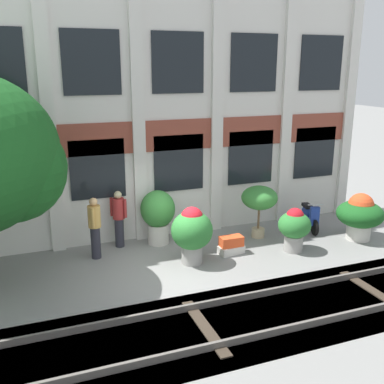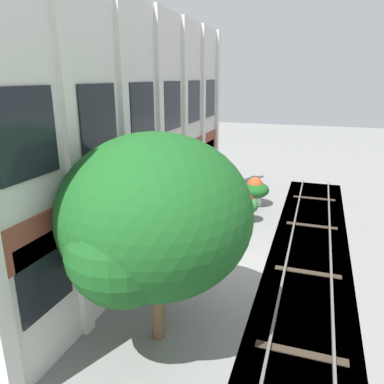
{
  "view_description": "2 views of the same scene",
  "coord_description": "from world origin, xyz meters",
  "px_view_note": "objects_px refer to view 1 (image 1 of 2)",
  "views": [
    {
      "loc": [
        -3.09,
        -10.03,
        5.06
      ],
      "look_at": [
        1.14,
        1.15,
        1.7
      ],
      "focal_mm": 42.0,
      "sensor_mm": 36.0,
      "label": 1
    },
    {
      "loc": [
        -11.62,
        -2.62,
        6.16
      ],
      "look_at": [
        -0.11,
        1.28,
        2.4
      ],
      "focal_mm": 35.0,
      "sensor_mm": 36.0,
      "label": 2
    }
  ],
  "objects_px": {
    "potted_plant_low_pan": "(259,199)",
    "resident_watching_tracks": "(119,217)",
    "potted_plant_ribbed_drum": "(360,214)",
    "potted_plant_fluted_column": "(294,226)",
    "potted_plant_stone_basin": "(192,231)",
    "scooter_near_curb": "(309,216)",
    "potted_plant_glazed_jar": "(158,213)",
    "potted_plant_square_trough": "(231,245)",
    "resident_by_doorway": "(95,226)"
  },
  "relations": [
    {
      "from": "potted_plant_fluted_column",
      "to": "resident_by_doorway",
      "type": "height_order",
      "value": "resident_by_doorway"
    },
    {
      "from": "potted_plant_low_pan",
      "to": "potted_plant_ribbed_drum",
      "type": "relative_size",
      "value": 1.12
    },
    {
      "from": "potted_plant_fluted_column",
      "to": "resident_watching_tracks",
      "type": "distance_m",
      "value": 4.98
    },
    {
      "from": "potted_plant_ribbed_drum",
      "to": "potted_plant_fluted_column",
      "type": "bearing_deg",
      "value": -177.7
    },
    {
      "from": "potted_plant_low_pan",
      "to": "resident_by_doorway",
      "type": "distance_m",
      "value": 4.91
    },
    {
      "from": "potted_plant_fluted_column",
      "to": "potted_plant_square_trough",
      "type": "distance_m",
      "value": 1.85
    },
    {
      "from": "resident_watching_tracks",
      "to": "potted_plant_stone_basin",
      "type": "bearing_deg",
      "value": 81.81
    },
    {
      "from": "potted_plant_stone_basin",
      "to": "potted_plant_fluted_column",
      "type": "bearing_deg",
      "value": -4.95
    },
    {
      "from": "potted_plant_low_pan",
      "to": "potted_plant_ribbed_drum",
      "type": "height_order",
      "value": "potted_plant_low_pan"
    },
    {
      "from": "potted_plant_stone_basin",
      "to": "potted_plant_square_trough",
      "type": "relative_size",
      "value": 2.06
    },
    {
      "from": "potted_plant_low_pan",
      "to": "potted_plant_glazed_jar",
      "type": "bearing_deg",
      "value": 168.94
    },
    {
      "from": "potted_plant_square_trough",
      "to": "scooter_near_curb",
      "type": "xyz_separation_m",
      "value": [
        3.17,
        0.9,
        0.2
      ]
    },
    {
      "from": "potted_plant_stone_basin",
      "to": "resident_watching_tracks",
      "type": "height_order",
      "value": "resident_watching_tracks"
    },
    {
      "from": "potted_plant_square_trough",
      "to": "potted_plant_low_pan",
      "type": "relative_size",
      "value": 0.47
    },
    {
      "from": "potted_plant_stone_basin",
      "to": "scooter_near_curb",
      "type": "distance_m",
      "value": 4.57
    },
    {
      "from": "potted_plant_fluted_column",
      "to": "potted_plant_square_trough",
      "type": "bearing_deg",
      "value": 165.55
    },
    {
      "from": "potted_plant_ribbed_drum",
      "to": "potted_plant_low_pan",
      "type": "bearing_deg",
      "value": 156.1
    },
    {
      "from": "potted_plant_low_pan",
      "to": "resident_watching_tracks",
      "type": "bearing_deg",
      "value": 169.66
    },
    {
      "from": "scooter_near_curb",
      "to": "resident_by_doorway",
      "type": "bearing_deg",
      "value": -77.71
    },
    {
      "from": "potted_plant_square_trough",
      "to": "resident_by_doorway",
      "type": "height_order",
      "value": "resident_by_doorway"
    },
    {
      "from": "scooter_near_curb",
      "to": "potted_plant_glazed_jar",
      "type": "bearing_deg",
      "value": -83.06
    },
    {
      "from": "potted_plant_stone_basin",
      "to": "potted_plant_fluted_column",
      "type": "distance_m",
      "value": 2.99
    },
    {
      "from": "potted_plant_fluted_column",
      "to": "potted_plant_square_trough",
      "type": "relative_size",
      "value": 1.68
    },
    {
      "from": "potted_plant_fluted_column",
      "to": "potted_plant_square_trough",
      "type": "height_order",
      "value": "potted_plant_fluted_column"
    },
    {
      "from": "potted_plant_stone_basin",
      "to": "potted_plant_ribbed_drum",
      "type": "xyz_separation_m",
      "value": [
        5.32,
        -0.16,
        -0.12
      ]
    },
    {
      "from": "potted_plant_stone_basin",
      "to": "potted_plant_ribbed_drum",
      "type": "height_order",
      "value": "potted_plant_stone_basin"
    },
    {
      "from": "resident_by_doorway",
      "to": "scooter_near_curb",
      "type": "bearing_deg",
      "value": 17.0
    },
    {
      "from": "potted_plant_fluted_column",
      "to": "potted_plant_low_pan",
      "type": "distance_m",
      "value": 1.45
    },
    {
      "from": "potted_plant_stone_basin",
      "to": "potted_plant_ribbed_drum",
      "type": "relative_size",
      "value": 1.09
    },
    {
      "from": "resident_watching_tracks",
      "to": "potted_plant_low_pan",
      "type": "bearing_deg",
      "value": 120.8
    },
    {
      "from": "resident_watching_tracks",
      "to": "potted_plant_square_trough",
      "type": "bearing_deg",
      "value": 101.03
    },
    {
      "from": "potted_plant_stone_basin",
      "to": "potted_plant_glazed_jar",
      "type": "relative_size",
      "value": 0.97
    },
    {
      "from": "potted_plant_ribbed_drum",
      "to": "resident_watching_tracks",
      "type": "distance_m",
      "value": 7.16
    },
    {
      "from": "potted_plant_stone_basin",
      "to": "resident_watching_tracks",
      "type": "xyz_separation_m",
      "value": [
        -1.56,
        1.81,
        -0.01
      ]
    },
    {
      "from": "potted_plant_stone_basin",
      "to": "potted_plant_square_trough",
      "type": "xyz_separation_m",
      "value": [
        1.24,
        0.19,
        -0.67
      ]
    },
    {
      "from": "potted_plant_stone_basin",
      "to": "potted_plant_glazed_jar",
      "type": "height_order",
      "value": "potted_plant_glazed_jar"
    },
    {
      "from": "potted_plant_low_pan",
      "to": "resident_by_doorway",
      "type": "xyz_separation_m",
      "value": [
        -4.9,
        0.17,
        -0.28
      ]
    },
    {
      "from": "potted_plant_ribbed_drum",
      "to": "resident_by_doorway",
      "type": "bearing_deg",
      "value": 169.69
    },
    {
      "from": "potted_plant_glazed_jar",
      "to": "resident_by_doorway",
      "type": "xyz_separation_m",
      "value": [
        -1.89,
        -0.42,
        -0.01
      ]
    },
    {
      "from": "potted_plant_fluted_column",
      "to": "resident_watching_tracks",
      "type": "height_order",
      "value": "resident_watching_tracks"
    },
    {
      "from": "potted_plant_glazed_jar",
      "to": "potted_plant_ribbed_drum",
      "type": "height_order",
      "value": "potted_plant_glazed_jar"
    },
    {
      "from": "potted_plant_stone_basin",
      "to": "resident_watching_tracks",
      "type": "bearing_deg",
      "value": 130.67
    },
    {
      "from": "potted_plant_low_pan",
      "to": "resident_watching_tracks",
      "type": "relative_size",
      "value": 0.96
    },
    {
      "from": "potted_plant_fluted_column",
      "to": "scooter_near_curb",
      "type": "relative_size",
      "value": 0.93
    },
    {
      "from": "potted_plant_square_trough",
      "to": "potted_plant_ribbed_drum",
      "type": "bearing_deg",
      "value": -4.92
    },
    {
      "from": "resident_watching_tracks",
      "to": "potted_plant_fluted_column",
      "type": "bearing_deg",
      "value": 106.59
    },
    {
      "from": "potted_plant_low_pan",
      "to": "resident_watching_tracks",
      "type": "height_order",
      "value": "resident_watching_tracks"
    },
    {
      "from": "potted_plant_square_trough",
      "to": "potted_plant_ribbed_drum",
      "type": "xyz_separation_m",
      "value": [
        4.08,
        -0.35,
        0.55
      ]
    },
    {
      "from": "resident_watching_tracks",
      "to": "potted_plant_glazed_jar",
      "type": "bearing_deg",
      "value": 122.76
    },
    {
      "from": "potted_plant_stone_basin",
      "to": "potted_plant_glazed_jar",
      "type": "bearing_deg",
      "value": 104.9
    }
  ]
}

